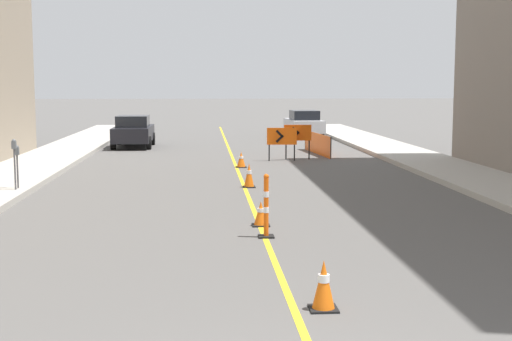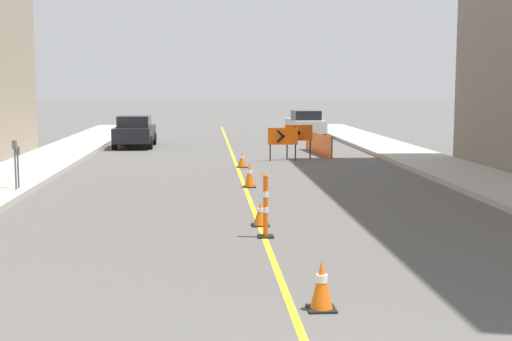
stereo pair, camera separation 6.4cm
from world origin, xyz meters
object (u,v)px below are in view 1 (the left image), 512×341
at_px(arrow_barricade_secondary, 298,134).
at_px(arrow_barricade_primary, 282,137).
at_px(parking_meter_far_curb, 17,158).
at_px(traffic_cone_fourth, 241,160).
at_px(traffic_cone_second, 261,214).
at_px(delineator_post_front, 266,210).
at_px(parked_car_curb_near, 133,131).
at_px(parking_meter_near_curb, 14,154).
at_px(traffic_cone_third, 249,175).
at_px(parked_car_curb_mid, 304,124).
at_px(traffic_cone_nearest, 324,285).

bearing_deg(arrow_barricade_secondary, arrow_barricade_primary, -145.02).
relative_size(arrow_barricade_primary, parking_meter_far_curb, 1.10).
relative_size(traffic_cone_fourth, arrow_barricade_primary, 0.44).
height_order(traffic_cone_second, arrow_barricade_secondary, arrow_barricade_secondary).
bearing_deg(arrow_barricade_primary, delineator_post_front, -93.90).
xyz_separation_m(arrow_barricade_primary, parked_car_curb_near, (-6.70, 6.92, -0.17)).
distance_m(parked_car_curb_near, parking_meter_near_curb, 15.70).
height_order(traffic_cone_third, parked_car_curb_near, parked_car_curb_near).
bearing_deg(parking_meter_near_curb, traffic_cone_third, 10.16).
distance_m(traffic_cone_third, parking_meter_far_curb, 6.79).
xyz_separation_m(traffic_cone_fourth, parking_meter_near_curb, (-6.73, -6.46, 0.89)).
relative_size(traffic_cone_third, arrow_barricade_primary, 0.55).
bearing_deg(delineator_post_front, traffic_cone_fourth, 89.30).
distance_m(parked_car_curb_near, parking_meter_far_curb, 15.42).
bearing_deg(traffic_cone_third, delineator_post_front, -90.89).
relative_size(traffic_cone_second, delineator_post_front, 0.42).
height_order(arrow_barricade_primary, parking_meter_near_curb, parking_meter_near_curb).
xyz_separation_m(traffic_cone_fourth, parking_meter_far_curb, (-6.73, -6.18, 0.76)).
bearing_deg(parked_car_curb_mid, traffic_cone_nearest, -99.93).
bearing_deg(parking_meter_near_curb, traffic_cone_second, -36.02).
bearing_deg(parking_meter_far_curb, parked_car_curb_near, 83.21).
relative_size(arrow_barricade_primary, parked_car_curb_mid, 0.31).
xyz_separation_m(arrow_barricade_secondary, parked_car_curb_near, (-7.42, 6.43, -0.26)).
height_order(traffic_cone_fourth, arrow_barricade_secondary, arrow_barricade_secondary).
relative_size(traffic_cone_fourth, parking_meter_far_curb, 0.49).
distance_m(traffic_cone_third, parked_car_curb_mid, 21.25).
relative_size(traffic_cone_nearest, traffic_cone_second, 1.29).
relative_size(traffic_cone_nearest, traffic_cone_third, 0.96).
height_order(traffic_cone_nearest, parked_car_curb_mid, parked_car_curb_mid).
bearing_deg(traffic_cone_third, traffic_cone_fourth, 89.56).
bearing_deg(parked_car_curb_near, parking_meter_far_curb, -96.95).
relative_size(traffic_cone_second, traffic_cone_third, 0.74).
height_order(traffic_cone_second, traffic_cone_third, traffic_cone_third).
distance_m(arrow_barricade_primary, parking_meter_far_curb, 11.96).
bearing_deg(arrow_barricade_primary, arrow_barricade_secondary, 37.58).
distance_m(arrow_barricade_primary, parking_meter_near_curb, 12.16).
distance_m(traffic_cone_nearest, traffic_cone_fourth, 17.24).
bearing_deg(traffic_cone_nearest, traffic_cone_fourth, 90.76).
height_order(traffic_cone_nearest, traffic_cone_fourth, traffic_cone_nearest).
height_order(traffic_cone_third, parking_meter_near_curb, parking_meter_near_curb).
bearing_deg(parking_meter_near_curb, arrow_barricade_secondary, 44.71).
bearing_deg(traffic_cone_nearest, traffic_cone_second, 93.73).
bearing_deg(arrow_barricade_secondary, delineator_post_front, -98.91).
relative_size(traffic_cone_second, parked_car_curb_mid, 0.13).
bearing_deg(parked_car_curb_mid, parked_car_curb_near, -148.58).
xyz_separation_m(traffic_cone_third, arrow_barricade_primary, (1.83, 7.47, 0.60)).
xyz_separation_m(traffic_cone_fourth, delineator_post_front, (-0.15, -12.44, 0.28)).
distance_m(traffic_cone_second, parked_car_curb_mid, 27.14).
bearing_deg(traffic_cone_fourth, parking_meter_far_curb, -137.46).
distance_m(traffic_cone_nearest, delineator_post_front, 4.82).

